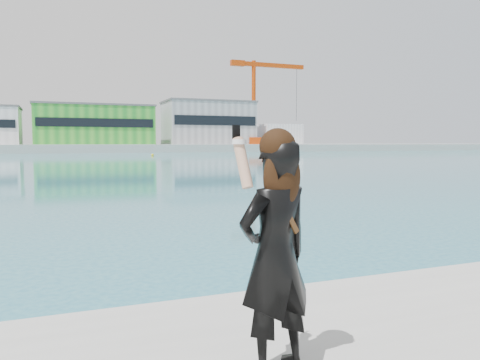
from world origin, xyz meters
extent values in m
cube|color=#9E9E99|center=(0.00, 130.00, 1.00)|extent=(320.00, 40.00, 2.00)
cube|color=#24902A|center=(8.00, 128.00, 7.00)|extent=(30.00, 16.00, 10.00)
cube|color=black|center=(8.00, 119.90, 7.50)|extent=(28.50, 0.20, 2.20)
cube|color=#59595B|center=(8.00, 128.00, 12.25)|extent=(30.60, 16.32, 0.50)
cube|color=gray|center=(40.00, 128.00, 8.00)|extent=(25.00, 15.00, 12.00)
cube|color=black|center=(40.00, 120.40, 8.60)|extent=(23.75, 0.20, 2.64)
cube|color=#59595B|center=(40.00, 128.00, 14.25)|extent=(25.50, 15.30, 0.50)
cube|color=silver|center=(62.00, 126.00, 5.00)|extent=(12.00, 10.00, 6.00)
cube|color=#D3410C|center=(52.00, 122.00, 3.00)|extent=(4.00, 4.00, 2.00)
cylinder|color=#D3410C|center=(52.00, 122.00, 15.00)|extent=(1.20, 1.20, 22.00)
cube|color=#D3410C|center=(58.00, 122.00, 25.00)|extent=(20.00, 1.20, 1.20)
cube|color=#D3410C|center=(47.00, 122.00, 25.00)|extent=(4.00, 1.60, 1.60)
cylinder|color=black|center=(66.00, 122.00, 17.00)|extent=(0.10, 0.10, 16.00)
cylinder|color=silver|center=(22.00, 121.00, 6.00)|extent=(0.16, 0.16, 8.00)
cube|color=#B9570A|center=(22.60, 121.00, 9.40)|extent=(1.20, 0.04, 0.80)
sphere|color=yellow|center=(15.08, 83.79, 0.00)|extent=(0.50, 0.50, 0.50)
imported|color=black|center=(-0.25, -0.80, 1.66)|extent=(0.71, 0.55, 1.72)
sphere|color=black|center=(-0.24, -0.82, 2.46)|extent=(0.26, 0.26, 0.26)
ellipsoid|color=black|center=(-0.23, -0.87, 2.24)|extent=(0.29, 0.15, 0.46)
cylinder|color=tan|center=(-0.48, -0.76, 2.35)|extent=(0.13, 0.21, 0.37)
cylinder|color=white|center=(-0.49, -0.72, 2.50)|extent=(0.10, 0.10, 0.03)
cube|color=black|center=(-0.50, -0.68, 2.55)|extent=(0.06, 0.03, 0.13)
cube|color=#4C2D14|center=(-0.20, -0.88, 2.00)|extent=(0.24, 0.08, 0.35)
camera|label=1|loc=(-1.71, -3.83, 2.49)|focal=35.00mm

